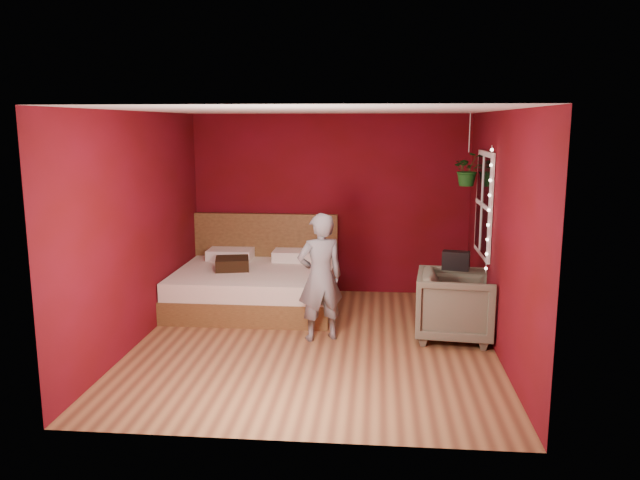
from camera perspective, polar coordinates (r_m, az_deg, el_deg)
The scene contains 10 objects.
floor at distance 7.21m, azimuth -0.48°, elevation -9.36°, with size 4.50×4.50×0.00m, color #9A683D.
room_walls at distance 6.82m, azimuth -0.50°, elevation 4.01°, with size 4.04×4.54×2.62m.
window at distance 7.81m, azimuth 14.72°, elevation 3.18°, with size 0.05×0.97×1.27m.
fairy_lights at distance 7.29m, azimuth 15.18°, elevation 2.65°, with size 0.04×0.04×1.45m.
bed at distance 8.58m, azimuth -5.83°, elevation -4.02°, with size 2.11×1.80×1.16m.
person at distance 7.11m, azimuth 0.02°, elevation -3.41°, with size 0.54×0.35×1.48m, color slate.
armchair at distance 7.39m, azimuth 12.26°, elevation -5.86°, with size 0.85×0.87×0.79m, color #696953.
handbag at distance 7.38m, azimuth 12.32°, elevation -1.84°, with size 0.31×0.15×0.22m, color black.
throw_pillow at distance 8.47m, azimuth -8.03°, elevation -2.15°, with size 0.44×0.44×0.16m, color black.
hanging_plant at distance 8.17m, azimuth 13.38°, elevation 6.32°, with size 0.44×0.40×0.92m.
Camera 1 is at (0.69, -6.74, 2.47)m, focal length 35.00 mm.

